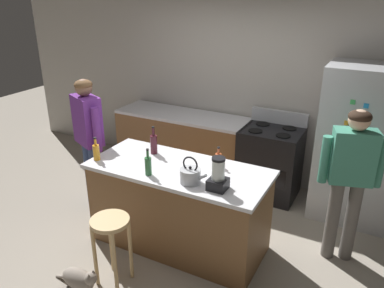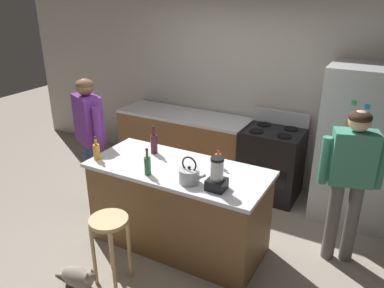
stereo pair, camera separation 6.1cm
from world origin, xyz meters
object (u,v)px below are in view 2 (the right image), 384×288
(bar_stool, at_px, (110,233))
(person_by_sink_right, at_px, (350,174))
(kitchen_island, at_px, (179,206))
(tea_kettle, at_px, (189,175))
(refrigerator, at_px, (361,146))
(blender_appliance, at_px, (217,176))
(bottle_olive_oil, at_px, (148,165))
(cat, at_px, (79,277))
(bottle_soda, at_px, (97,151))
(stove_range, at_px, (271,162))
(person_by_island_left, at_px, (90,132))
(bottle_wine, at_px, (154,143))
(bottle_cooking_sauce, at_px, (218,159))

(bar_stool, bearing_deg, person_by_sink_right, 36.95)
(kitchen_island, distance_m, tea_kettle, 0.64)
(refrigerator, relative_size, blender_appliance, 5.93)
(kitchen_island, relative_size, bottle_olive_oil, 6.82)
(cat, height_order, blender_appliance, blender_appliance)
(bottle_soda, bearing_deg, stove_range, 51.79)
(cat, xyz_separation_m, tea_kettle, (0.75, 0.81, 0.90))
(tea_kettle, bearing_deg, bar_stool, -132.03)
(person_by_island_left, bearing_deg, stove_range, 35.90)
(refrigerator, relative_size, person_by_sink_right, 1.15)
(kitchen_island, height_order, bottle_wine, bottle_wine)
(person_by_sink_right, relative_size, cat, 3.12)
(person_by_island_left, bearing_deg, cat, -54.87)
(kitchen_island, distance_m, bottle_olive_oil, 0.65)
(bar_stool, xyz_separation_m, bottle_soda, (-0.60, 0.56, 0.49))
(stove_range, relative_size, bottle_cooking_sauce, 5.15)
(kitchen_island, relative_size, stove_range, 1.69)
(blender_appliance, bearing_deg, person_by_sink_right, 37.54)
(bottle_olive_oil, xyz_separation_m, bottle_wine, (-0.24, 0.46, 0.02))
(bar_stool, bearing_deg, stove_range, 71.22)
(bar_stool, bearing_deg, tea_kettle, 47.97)
(person_by_island_left, distance_m, tea_kettle, 1.65)
(person_by_island_left, distance_m, bottle_soda, 0.63)
(stove_range, height_order, tea_kettle, tea_kettle)
(stove_range, bearing_deg, person_by_island_left, -144.10)
(kitchen_island, xyz_separation_m, refrigerator, (1.57, 1.50, 0.46))
(person_by_sink_right, bearing_deg, refrigerator, 90.41)
(refrigerator, distance_m, blender_appliance, 2.01)
(bottle_wine, relative_size, tea_kettle, 1.15)
(person_by_sink_right, height_order, bottle_olive_oil, person_by_sink_right)
(refrigerator, distance_m, bar_stool, 2.97)
(blender_appliance, xyz_separation_m, bottle_cooking_sauce, (-0.19, 0.43, -0.05))
(bottle_soda, xyz_separation_m, bottle_cooking_sauce, (1.21, 0.46, -0.02))
(bottle_soda, height_order, bottle_wine, bottle_wine)
(stove_range, xyz_separation_m, bottle_cooking_sauce, (-0.18, -1.31, 0.53))
(cat, bearing_deg, blender_appliance, 38.51)
(bottle_wine, bearing_deg, kitchen_island, -24.19)
(stove_range, distance_m, tea_kettle, 1.85)
(person_by_sink_right, xyz_separation_m, bar_stool, (-1.84, -1.38, -0.45))
(person_by_sink_right, xyz_separation_m, tea_kettle, (-1.32, -0.80, 0.03))
(bar_stool, bearing_deg, cat, -134.36)
(bottle_cooking_sauce, relative_size, bottle_wine, 0.68)
(blender_appliance, xyz_separation_m, tea_kettle, (-0.28, -0.01, -0.05))
(stove_range, bearing_deg, bottle_cooking_sauce, -97.94)
(kitchen_island, relative_size, bottle_cooking_sauce, 8.72)
(person_by_island_left, height_order, bottle_olive_oil, person_by_island_left)
(blender_appliance, distance_m, bottle_soda, 1.40)
(cat, height_order, bottle_olive_oil, bottle_olive_oil)
(person_by_sink_right, relative_size, bar_stool, 2.32)
(bottle_wine, height_order, tea_kettle, bottle_wine)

